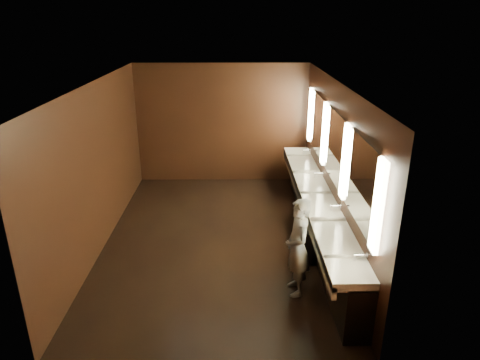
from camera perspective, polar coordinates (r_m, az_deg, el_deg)
floor at (r=7.86m, az=-2.94°, el=-7.86°), size 6.00×6.00×0.00m
ceiling at (r=6.94m, az=-3.38°, el=12.77°), size 4.00×6.00×0.02m
wall_back at (r=10.15m, az=-2.43°, el=7.48°), size 4.00×0.02×2.80m
wall_front at (r=4.57m, az=-4.76°, el=-10.89°), size 4.00×0.02×2.80m
wall_left at (r=7.64m, az=-18.32°, el=1.67°), size 0.02×6.00×2.80m
wall_right at (r=7.46m, az=12.40°, el=1.81°), size 0.02×6.00×2.80m
sink_counter at (r=7.76m, az=10.38°, el=-4.49°), size 0.55×5.40×1.01m
mirror_band at (r=7.35m, az=12.46°, el=4.39°), size 0.06×5.03×1.15m
person at (r=6.18m, az=7.69°, el=-8.89°), size 0.41×0.58×1.47m
trash_bin at (r=7.20m, az=9.56°, el=-8.57°), size 0.41×0.41×0.56m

